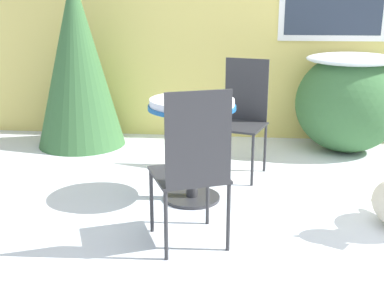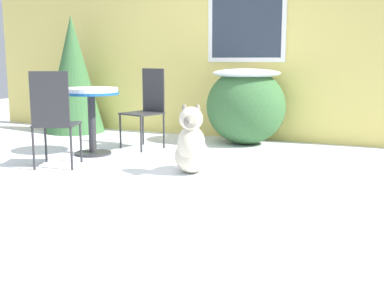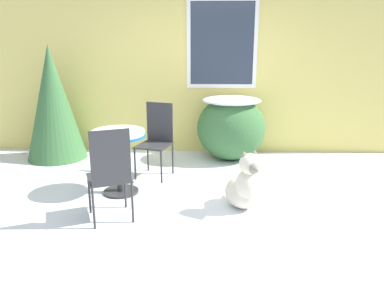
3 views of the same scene
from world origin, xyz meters
name	(u,v)px [view 1 (image 1 of 3)]	position (x,y,z in m)	size (l,w,h in m)	color
ground_plane	(311,221)	(0.00, 0.00, 0.00)	(16.00, 16.00, 0.00)	white
shrub_left	(349,100)	(0.56, 1.73, 0.53)	(1.05, 0.92, 0.99)	#386638
evergreen_bush	(77,62)	(-2.19, 1.69, 0.88)	(0.91, 0.91, 1.76)	#386638
patio_table	(192,122)	(-0.87, 0.31, 0.61)	(0.65, 0.65, 0.79)	#2D2D30
patio_chair_near_table	(242,114)	(-0.50, 0.98, 0.53)	(0.53, 0.53, 1.00)	#2D2D30
patio_chair_far_side	(192,165)	(-0.78, -0.44, 0.53)	(0.55, 0.55, 1.00)	#2D2D30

